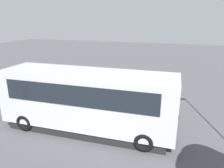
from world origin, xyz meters
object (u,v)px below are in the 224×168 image
object	(u,v)px
stunt_motorcycle	(114,75)
traffic_cone	(130,89)
parked_motorcycle_silver	(162,113)
spectator_far_left	(128,100)
spectator_far_right	(76,93)
spectator_centre	(102,96)
spectator_left	(114,98)
tour_bus	(87,102)
spectator_right	(87,94)

from	to	relation	value
stunt_motorcycle	traffic_cone	bearing A→B (deg)	141.57
parked_motorcycle_silver	stunt_motorcycle	world-z (taller)	stunt_motorcycle
spectator_far_left	spectator_far_right	bearing A→B (deg)	1.11
spectator_far_right	spectator_centre	bearing A→B (deg)	-177.80
parked_motorcycle_silver	stunt_motorcycle	size ratio (longest dim) A/B	1.00
traffic_cone	stunt_motorcycle	bearing A→B (deg)	-38.43
spectator_centre	spectator_far_right	bearing A→B (deg)	2.20
spectator_left	spectator_centre	world-z (taller)	spectator_centre
spectator_left	stunt_motorcycle	bearing A→B (deg)	-72.41
spectator_far_right	stunt_motorcycle	world-z (taller)	spectator_far_right
spectator_left	spectator_centre	bearing A→B (deg)	-4.57
spectator_far_right	stunt_motorcycle	size ratio (longest dim) A/B	0.88
tour_bus	spectator_right	bearing A→B (deg)	-64.08
stunt_motorcycle	traffic_cone	xyz separation A→B (m)	(-1.78, 1.41, -0.68)
spectator_centre	stunt_motorcycle	size ratio (longest dim) A/B	0.90
tour_bus	stunt_motorcycle	world-z (taller)	tour_bus
spectator_far_right	traffic_cone	distance (m)	5.00
stunt_motorcycle	spectator_left	bearing A→B (deg)	107.59
spectator_far_left	parked_motorcycle_silver	size ratio (longest dim) A/B	0.85
spectator_right	spectator_far_right	world-z (taller)	spectator_far_right
tour_bus	spectator_far_left	xyz separation A→B (m)	(-1.61, -2.49, -0.62)
spectator_right	spectator_far_right	distance (m)	0.72
tour_bus	spectator_far_right	world-z (taller)	tour_bus
spectator_right	traffic_cone	bearing A→B (deg)	-116.82
spectator_far_left	stunt_motorcycle	world-z (taller)	spectator_far_left
tour_bus	spectator_far_left	bearing A→B (deg)	-122.88
spectator_right	stunt_motorcycle	xyz separation A→B (m)	(-0.21, -5.34, -0.05)
tour_bus	spectator_left	distance (m)	2.59
spectator_left	stunt_motorcycle	distance (m)	5.84
spectator_right	traffic_cone	world-z (taller)	spectator_right
spectator_left	parked_motorcycle_silver	distance (m)	3.08
parked_motorcycle_silver	spectator_centre	bearing A→B (deg)	-2.53
spectator_left	traffic_cone	bearing A→B (deg)	-90.16
parked_motorcycle_silver	traffic_cone	size ratio (longest dim) A/B	3.23
spectator_centre	tour_bus	bearing A→B (deg)	92.61
spectator_left	stunt_motorcycle	size ratio (longest dim) A/B	0.87
stunt_motorcycle	traffic_cone	distance (m)	2.37
spectator_far_left	spectator_right	bearing A→B (deg)	-3.32
spectator_far_left	spectator_right	xyz separation A→B (m)	(2.90, -0.17, 0.01)
tour_bus	spectator_centre	xyz separation A→B (m)	(0.11, -2.49, -0.55)
tour_bus	spectator_far_left	world-z (taller)	tour_bus
traffic_cone	spectator_far_left	bearing A→B (deg)	102.56
spectator_far_left	stunt_motorcycle	distance (m)	6.13
parked_motorcycle_silver	stunt_motorcycle	bearing A→B (deg)	-49.80
spectator_left	parked_motorcycle_silver	xyz separation A→B (m)	(-3.03, 0.11, -0.57)
tour_bus	parked_motorcycle_silver	xyz separation A→B (m)	(-3.71, -2.32, -1.16)
spectator_far_left	parked_motorcycle_silver	xyz separation A→B (m)	(-2.10, 0.17, -0.54)
spectator_far_right	spectator_left	bearing A→B (deg)	-179.84
tour_bus	parked_motorcycle_silver	bearing A→B (deg)	-148.00
spectator_left	spectator_far_right	distance (m)	2.65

